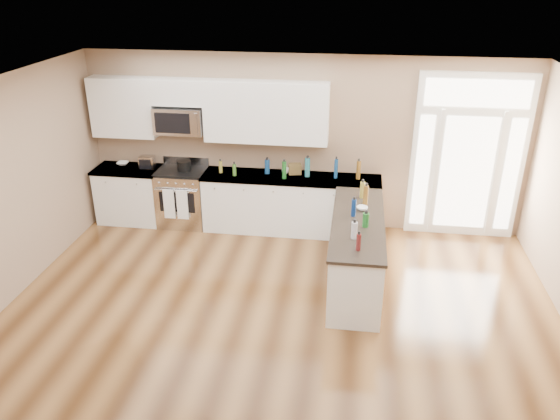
% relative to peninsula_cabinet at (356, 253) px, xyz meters
% --- Properties ---
extents(ground, '(8.00, 8.00, 0.00)m').
position_rel_peninsula_cabinet_xyz_m(ground, '(-0.93, -2.24, -0.43)').
color(ground, '#472A13').
extents(room_shell, '(8.00, 8.00, 8.00)m').
position_rel_peninsula_cabinet_xyz_m(room_shell, '(-0.93, -2.24, 1.27)').
color(room_shell, '#95795E').
rests_on(room_shell, ground).
extents(back_cabinet_left, '(1.10, 0.66, 0.94)m').
position_rel_peninsula_cabinet_xyz_m(back_cabinet_left, '(-3.80, 1.45, 0.00)').
color(back_cabinet_left, white).
rests_on(back_cabinet_left, ground).
extents(back_cabinet_right, '(2.85, 0.66, 0.94)m').
position_rel_peninsula_cabinet_xyz_m(back_cabinet_right, '(-1.08, 1.45, 0.00)').
color(back_cabinet_right, white).
rests_on(back_cabinet_right, ground).
extents(peninsula_cabinet, '(0.69, 2.32, 0.94)m').
position_rel_peninsula_cabinet_xyz_m(peninsula_cabinet, '(0.00, 0.00, 0.00)').
color(peninsula_cabinet, white).
rests_on(peninsula_cabinet, ground).
extents(upper_cabinet_left, '(1.04, 0.33, 0.95)m').
position_rel_peninsula_cabinet_xyz_m(upper_cabinet_left, '(-3.81, 1.59, 1.49)').
color(upper_cabinet_left, white).
rests_on(upper_cabinet_left, room_shell).
extents(upper_cabinet_right, '(1.94, 0.33, 0.95)m').
position_rel_peninsula_cabinet_xyz_m(upper_cabinet_right, '(-1.50, 1.59, 1.49)').
color(upper_cabinet_right, white).
rests_on(upper_cabinet_right, room_shell).
extents(upper_cabinet_short, '(0.82, 0.33, 0.40)m').
position_rel_peninsula_cabinet_xyz_m(upper_cabinet_short, '(-2.88, 1.59, 1.77)').
color(upper_cabinet_short, white).
rests_on(upper_cabinet_short, room_shell).
extents(microwave, '(0.78, 0.41, 0.42)m').
position_rel_peninsula_cabinet_xyz_m(microwave, '(-2.88, 1.56, 1.33)').
color(microwave, silver).
rests_on(microwave, room_shell).
extents(entry_door, '(1.70, 0.10, 2.60)m').
position_rel_peninsula_cabinet_xyz_m(entry_door, '(1.62, 1.71, 0.87)').
color(entry_door, white).
rests_on(entry_door, ground).
extents(kitchen_range, '(0.78, 0.69, 1.08)m').
position_rel_peninsula_cabinet_xyz_m(kitchen_range, '(-2.89, 1.45, 0.04)').
color(kitchen_range, silver).
rests_on(kitchen_range, ground).
extents(stockpot, '(0.29, 0.29, 0.18)m').
position_rel_peninsula_cabinet_xyz_m(stockpot, '(-2.83, 1.47, 0.60)').
color(stockpot, black).
rests_on(stockpot, kitchen_range).
extents(toaster_oven, '(0.26, 0.21, 0.21)m').
position_rel_peninsula_cabinet_xyz_m(toaster_oven, '(-3.47, 1.50, 0.61)').
color(toaster_oven, silver).
rests_on(toaster_oven, back_cabinet_left).
extents(cardboard_box, '(0.23, 0.19, 0.16)m').
position_rel_peninsula_cabinet_xyz_m(cardboard_box, '(-1.03, 1.59, 0.59)').
color(cardboard_box, brown).
rests_on(cardboard_box, back_cabinet_right).
extents(bowl_left, '(0.21, 0.21, 0.05)m').
position_rel_peninsula_cabinet_xyz_m(bowl_left, '(-3.94, 1.59, 0.53)').
color(bowl_left, white).
rests_on(bowl_left, back_cabinet_left).
extents(bowl_peninsula, '(0.20, 0.20, 0.05)m').
position_rel_peninsula_cabinet_xyz_m(bowl_peninsula, '(0.05, 0.33, 0.53)').
color(bowl_peninsula, white).
rests_on(bowl_peninsula, peninsula_cabinet).
extents(cup_counter, '(0.15, 0.15, 0.09)m').
position_rel_peninsula_cabinet_xyz_m(cup_counter, '(-1.18, 1.57, 0.55)').
color(cup_counter, white).
rests_on(cup_counter, back_cabinet_right).
extents(counter_bottles, '(2.39, 2.45, 0.31)m').
position_rel_peninsula_cabinet_xyz_m(counter_bottles, '(-0.53, 0.81, 0.63)').
color(counter_bottles, '#19591E').
rests_on(counter_bottles, back_cabinet_right).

